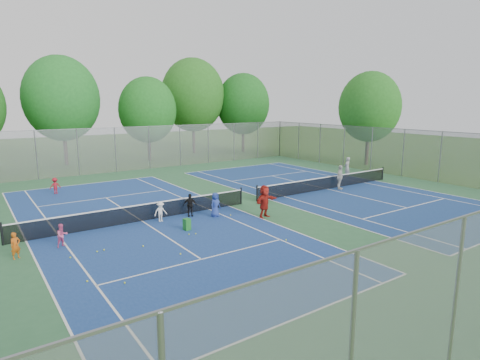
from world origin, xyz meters
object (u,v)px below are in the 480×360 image
(ball_hopper, at_px, (187,224))
(instructor, at_px, (347,167))
(net_left, at_px, (142,213))
(ball_crate, at_px, (161,211))
(net_right, at_px, (327,183))

(ball_hopper, xyz_separation_m, instructor, (17.54, 5.03, 0.56))
(net_left, distance_m, ball_hopper, 2.98)
(ball_crate, relative_size, ball_hopper, 0.64)
(net_right, bearing_deg, ball_hopper, -168.06)
(ball_crate, height_order, instructor, instructor)
(ball_crate, height_order, ball_hopper, ball_hopper)
(net_left, relative_size, ball_crate, 33.80)
(net_left, bearing_deg, ball_crate, 31.21)
(net_left, distance_m, net_right, 14.00)
(net_left, height_order, ball_hopper, net_left)
(net_left, relative_size, ball_hopper, 21.80)
(ball_hopper, bearing_deg, net_left, 115.27)
(net_right, relative_size, ball_hopper, 21.80)
(net_left, xyz_separation_m, ball_hopper, (1.27, -2.69, -0.16))
(ball_crate, xyz_separation_m, ball_hopper, (-0.18, -3.57, 0.13))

